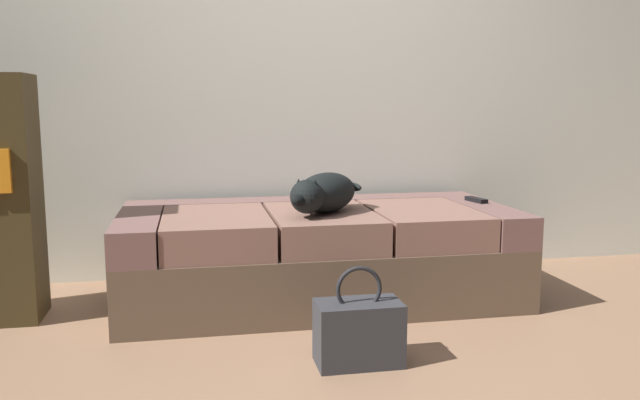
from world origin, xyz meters
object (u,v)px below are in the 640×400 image
object	(u,v)px
couch	(318,254)
dog_dark	(323,193)
handbag	(359,331)
tv_remote	(476,200)

from	to	relation	value
couch	dog_dark	bearing A→B (deg)	-90.03
couch	dog_dark	size ratio (longest dim) A/B	3.86
handbag	tv_remote	bearing A→B (deg)	46.19
dog_dark	handbag	xyz separation A→B (m)	(-0.01, -0.72, -0.43)
tv_remote	handbag	distance (m)	1.30
dog_dark	tv_remote	bearing A→B (deg)	12.12
tv_remote	handbag	bearing A→B (deg)	-144.45
couch	tv_remote	world-z (taller)	tv_remote
couch	tv_remote	bearing A→B (deg)	3.55
tv_remote	handbag	size ratio (longest dim) A/B	0.40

